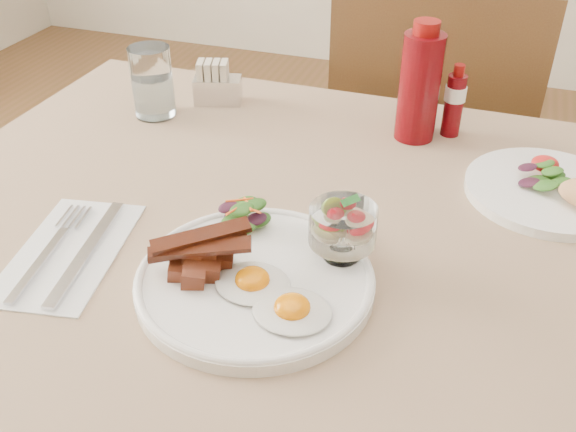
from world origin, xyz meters
name	(u,v)px	position (x,y,z in m)	size (l,w,h in m)	color
table	(365,287)	(0.00, 0.00, 0.66)	(1.33, 0.88, 0.75)	#54381A
chair_far	(428,155)	(0.00, 0.66, 0.52)	(0.42, 0.42, 0.93)	#54381A
main_plate	(255,281)	(-0.10, -0.14, 0.76)	(0.28, 0.28, 0.02)	white
fried_eggs	(272,295)	(-0.07, -0.17, 0.77)	(0.16, 0.12, 0.02)	silver
bacon_potato_pile	(200,257)	(-0.17, -0.16, 0.79)	(0.12, 0.09, 0.05)	maroon
side_salad	(245,215)	(-0.15, -0.06, 0.79)	(0.07, 0.06, 0.04)	#1E5416
fruit_cup	(343,226)	(-0.02, -0.07, 0.81)	(0.08, 0.08, 0.08)	white
second_plate	(560,190)	(0.23, 0.17, 0.77)	(0.24, 0.23, 0.06)	white
ketchup_bottle	(420,85)	(0.01, 0.30, 0.84)	(0.07, 0.07, 0.19)	#59050A
hot_sauce_bottle	(454,102)	(0.06, 0.33, 0.81)	(0.04, 0.04, 0.12)	#59050A
sugar_caddy	(216,85)	(-0.36, 0.32, 0.78)	(0.09, 0.07, 0.08)	silver
water_glass	(153,86)	(-0.44, 0.23, 0.81)	(0.07, 0.07, 0.12)	white
napkin_cutlery	(70,251)	(-0.35, -0.16, 0.75)	(0.16, 0.24, 0.01)	white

